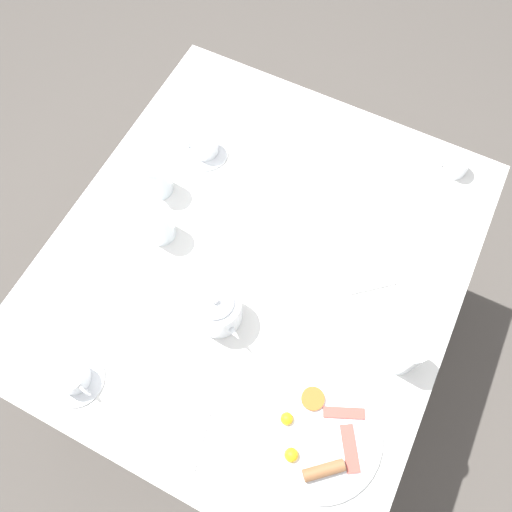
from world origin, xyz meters
name	(u,v)px	position (x,y,z in m)	size (l,w,h in m)	color
ground_plane	(256,333)	(0.00, 0.00, 0.00)	(8.00, 8.00, 0.00)	#4C4742
table	(256,268)	(0.00, 0.00, 0.69)	(1.06, 1.19, 0.76)	white
breakfast_plate	(316,435)	(-0.32, 0.34, 0.77)	(0.30, 0.30, 0.04)	white
teapot_near	(217,308)	(0.02, 0.18, 0.81)	(0.19, 0.12, 0.13)	white
teacup_with_saucer_left	(204,146)	(0.29, -0.24, 0.79)	(0.14, 0.14, 0.07)	white
teacup_with_saucer_right	(73,377)	(0.25, 0.48, 0.79)	(0.14, 0.14, 0.07)	white
water_glass_tall	(158,223)	(0.26, 0.05, 0.82)	(0.08, 0.08, 0.12)	white
water_glass_short	(406,353)	(-0.43, 0.08, 0.83)	(0.08, 0.08, 0.14)	white
wine_glass_spare	(156,177)	(0.34, -0.07, 0.82)	(0.08, 0.08, 0.13)	white
creamer_jug	(457,165)	(-0.39, -0.51, 0.79)	(0.09, 0.06, 0.06)	white
napkin_folded	(364,261)	(-0.26, -0.12, 0.76)	(0.20, 0.20, 0.01)	white
fork_by_plate	(202,433)	(-0.09, 0.45, 0.76)	(0.05, 0.18, 0.00)	silver
knife_by_plate	(292,172)	(0.03, -0.29, 0.76)	(0.17, 0.14, 0.00)	silver
spoon_for_tea	(351,144)	(-0.09, -0.46, 0.76)	(0.14, 0.09, 0.00)	silver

